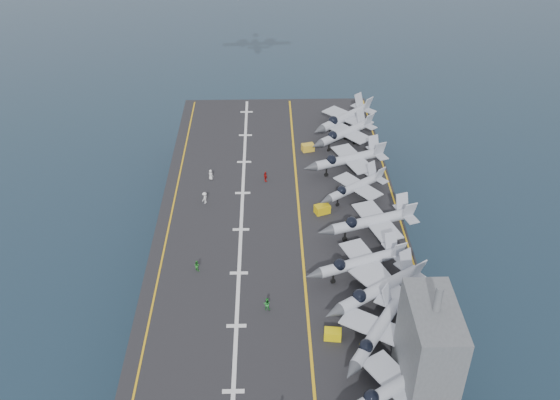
{
  "coord_description": "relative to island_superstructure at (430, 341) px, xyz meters",
  "views": [
    {
      "loc": [
        -1.87,
        -75.47,
        66.95
      ],
      "look_at": [
        0.0,
        4.0,
        13.0
      ],
      "focal_mm": 40.0,
      "sensor_mm": 36.0,
      "label": 1
    }
  ],
  "objects": [
    {
      "name": "hull",
      "position": [
        -15.0,
        30.0,
        -12.9
      ],
      "size": [
        36.0,
        90.0,
        10.0
      ],
      "primitive_type": "cube",
      "color": "#56595E",
      "rests_on": "ground"
    },
    {
      "name": "crew_5",
      "position": [
        -26.5,
        44.39,
        -6.58
      ],
      "size": [
        1.32,
        1.27,
        1.84
      ],
      "primitive_type": "imported",
      "color": "silver",
      "rests_on": "flight_deck"
    },
    {
      "name": "crew_3",
      "position": [
        -26.96,
        37.25,
        -6.49
      ],
      "size": [
        1.26,
        1.44,
        2.02
      ],
      "primitive_type": "imported",
      "color": "silver",
      "rests_on": "flight_deck"
    },
    {
      "name": "tow_cart_c",
      "position": [
        -9.44,
        53.83,
        -6.85
      ],
      "size": [
        2.48,
        1.96,
        1.31
      ],
      "primitive_type": null,
      "color": "gold",
      "rests_on": "flight_deck"
    },
    {
      "name": "fighter_jet_3",
      "position": [
        -4.47,
        19.14,
        -5.0
      ],
      "size": [
        16.83,
        14.03,
        4.99
      ],
      "primitive_type": null,
      "color": "#9DA6AD",
      "rests_on": "flight_deck"
    },
    {
      "name": "fighter_jet_0",
      "position": [
        -3.58,
        -1.82,
        -4.98
      ],
      "size": [
        17.42,
        15.76,
        5.04
      ],
      "primitive_type": null,
      "color": "gray",
      "rests_on": "flight_deck"
    },
    {
      "name": "fighter_jet_8",
      "position": [
        -1.91,
        61.98,
        -4.84
      ],
      "size": [
        18.12,
        17.92,
        5.31
      ],
      "primitive_type": null,
      "color": "gray",
      "rests_on": "flight_deck"
    },
    {
      "name": "island_superstructure",
      "position": [
        0.0,
        0.0,
        0.0
      ],
      "size": [
        5.0,
        10.0,
        15.0
      ],
      "primitive_type": null,
      "color": "#56595E",
      "rests_on": "flight_deck"
    },
    {
      "name": "fighter_jet_6",
      "position": [
        -2.95,
        46.48,
        -4.91
      ],
      "size": [
        17.52,
        14.7,
        5.18
      ],
      "primitive_type": null,
      "color": "#A1A9B1",
      "rests_on": "flight_deck"
    },
    {
      "name": "fighter_jet_7",
      "position": [
        -2.52,
        56.12,
        -5.01
      ],
      "size": [
        17.18,
        16.48,
        4.99
      ],
      "primitive_type": null,
      "color": "gray",
      "rests_on": "flight_deck"
    },
    {
      "name": "foul_line",
      "position": [
        -12.0,
        30.0,
        -7.48
      ],
      "size": [
        0.35,
        90.0,
        0.02
      ],
      "primitive_type": "cube",
      "color": "gold",
      "rests_on": "flight_deck"
    },
    {
      "name": "flight_deck",
      "position": [
        -15.0,
        30.0,
        -7.7
      ],
      "size": [
        38.0,
        92.0,
        0.4
      ],
      "primitive_type": "cube",
      "color": "black",
      "rests_on": "hull"
    },
    {
      "name": "ground",
      "position": [
        -15.0,
        30.0,
        -17.9
      ],
      "size": [
        500.0,
        500.0,
        0.0
      ],
      "primitive_type": "plane",
      "color": "#142135",
      "rests_on": "ground"
    },
    {
      "name": "tow_cart_b",
      "position": [
        -8.39,
        34.14,
        -6.81
      ],
      "size": [
        2.68,
        2.23,
        1.38
      ],
      "primitive_type": null,
      "color": "gold",
      "rests_on": "flight_deck"
    },
    {
      "name": "fighter_jet_2",
      "position": [
        -2.8,
        13.58,
        -4.84
      ],
      "size": [
        18.44,
        16.97,
        5.33
      ],
      "primitive_type": null,
      "color": "gray",
      "rests_on": "flight_deck"
    },
    {
      "name": "crew_4",
      "position": [
        -17.23,
        43.49,
        -6.56
      ],
      "size": [
        1.18,
        1.34,
        1.87
      ],
      "primitive_type": "imported",
      "color": "#A3100E",
      "rests_on": "flight_deck"
    },
    {
      "name": "fighter_jet_5",
      "position": [
        -2.91,
        38.12,
        -5.25
      ],
      "size": [
        15.55,
        14.67,
        4.5
      ],
      "primitive_type": null,
      "color": "#A1A9B1",
      "rests_on": "flight_deck"
    },
    {
      "name": "tow_cart_a",
      "position": [
        -9.22,
        7.74,
        -6.88
      ],
      "size": [
        2.22,
        1.59,
        1.24
      ],
      "primitive_type": null,
      "color": "#D6BF08",
      "rests_on": "flight_deck"
    },
    {
      "name": "deck_edge_stbd",
      "position": [
        3.5,
        30.0,
        -7.48
      ],
      "size": [
        0.25,
        90.0,
        0.02
      ],
      "primitive_type": "cube",
      "color": "gold",
      "rests_on": "flight_deck"
    },
    {
      "name": "crew_7",
      "position": [
        -17.17,
        12.88,
        -6.57
      ],
      "size": [
        1.26,
        1.0,
        1.85
      ],
      "primitive_type": "imported",
      "color": "#268C33",
      "rests_on": "flight_deck"
    },
    {
      "name": "landing_centerline",
      "position": [
        -21.0,
        30.0,
        -7.48
      ],
      "size": [
        0.5,
        90.0,
        0.02
      ],
      "primitive_type": "cube",
      "color": "silver",
      "rests_on": "flight_deck"
    },
    {
      "name": "fighter_jet_4",
      "position": [
        -1.61,
        28.31,
        -4.87
      ],
      "size": [
        17.58,
        14.36,
        5.27
      ],
      "primitive_type": null,
      "color": "#99A0A8",
      "rests_on": "flight_deck"
    },
    {
      "name": "fighter_jet_1",
      "position": [
        -4.21,
        6.32,
        -5.05
      ],
      "size": [
        15.53,
        16.96,
        4.9
      ],
      "primitive_type": null,
      "color": "#8C949B",
      "rests_on": "flight_deck"
    },
    {
      "name": "deck_edge_port",
      "position": [
        -32.0,
        30.0,
        -7.48
      ],
      "size": [
        0.25,
        90.0,
        0.02
      ],
      "primitive_type": "cube",
      "color": "gold",
      "rests_on": "flight_deck"
    },
    {
      "name": "crew_2",
      "position": [
        -26.78,
        20.79,
        -6.69
      ],
      "size": [
        1.16,
        1.12,
        1.62
      ],
      "primitive_type": "imported",
      "color": "#298B2A",
      "rests_on": "flight_deck"
    }
  ]
}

